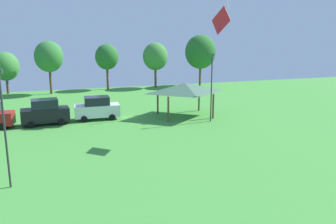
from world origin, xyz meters
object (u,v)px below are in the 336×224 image
park_pavilion (185,88)px  light_post_0 (212,84)px  parked_car_third_from_left (45,112)px  treeline_tree_4 (107,57)px  treeline_tree_6 (200,52)px  treeline_tree_5 (155,57)px  treeline_tree_2 (6,67)px  kite_flying_3 (221,20)px  parked_car_rightmost_in_row (97,108)px  light_post_1 (4,123)px  treeline_tree_3 (49,57)px

park_pavilion → light_post_0: size_ratio=0.93×
parked_car_third_from_left → treeline_tree_4: (8.99, 20.06, 3.79)m
treeline_tree_6 → parked_car_third_from_left: bearing=-141.7°
light_post_0 → treeline_tree_5: (0.69, 23.16, 1.16)m
treeline_tree_5 → light_post_0: bearing=-91.7°
treeline_tree_2 → treeline_tree_6: size_ratio=0.72×
kite_flying_3 → park_pavilion: bearing=91.0°
park_pavilion → parked_car_third_from_left: bearing=177.0°
parked_car_rightmost_in_row → treeline_tree_5: size_ratio=0.64×
kite_flying_3 → light_post_1: bearing=-159.9°
parked_car_third_from_left → treeline_tree_6: 31.32m
light_post_1 → treeline_tree_6: size_ratio=0.83×
treeline_tree_2 → treeline_tree_4: 14.59m
parked_car_rightmost_in_row → light_post_1: light_post_1 is taller
parked_car_rightmost_in_row → light_post_1: bearing=-112.8°
kite_flying_3 → treeline_tree_5: size_ratio=0.33×
parked_car_rightmost_in_row → treeline_tree_5: bearing=59.9°
treeline_tree_4 → treeline_tree_6: 15.38m
park_pavilion → treeline_tree_3: 23.50m
treeline_tree_2 → treeline_tree_4: (14.55, -0.08, 1.05)m
treeline_tree_4 → treeline_tree_5: 7.66m
park_pavilion → parked_car_rightmost_in_row: bearing=171.6°
treeline_tree_2 → treeline_tree_4: treeline_tree_4 is taller
treeline_tree_5 → treeline_tree_6: 7.74m
treeline_tree_4 → treeline_tree_6: bearing=-3.1°
treeline_tree_4 → light_post_1: bearing=-107.2°
park_pavilion → treeline_tree_2: (-19.79, 20.89, 0.89)m
treeline_tree_4 → treeline_tree_6: size_ratio=0.84×
light_post_1 → treeline_tree_5: size_ratio=0.96×
light_post_0 → treeline_tree_3: treeline_tree_3 is taller
kite_flying_3 → parked_car_third_from_left: size_ratio=0.51×
light_post_1 → treeline_tree_2: (-3.83, 34.69, 0.10)m
parked_car_third_from_left → treeline_tree_3: bearing=84.5°
treeline_tree_3 → treeline_tree_4: 8.73m
park_pavilion → light_post_1: (-15.96, -13.80, 0.79)m
kite_flying_3 → treeline_tree_6: (9.97, 27.87, -4.22)m
kite_flying_3 → treeline_tree_2: bearing=124.7°
treeline_tree_4 → treeline_tree_5: bearing=-4.9°
parked_car_third_from_left → parked_car_rightmost_in_row: size_ratio=1.00×
kite_flying_3 → treeline_tree_6: size_ratio=0.28×
kite_flying_3 → light_post_0: (1.57, 4.89, -5.98)m
park_pavilion → treeline_tree_2: treeline_tree_2 is taller
treeline_tree_4 → kite_flying_3: bearing=-79.4°
park_pavilion → light_post_0: 3.54m
parked_car_rightmost_in_row → park_pavilion: size_ratio=0.72×
light_post_1 → treeline_tree_3: 32.82m
treeline_tree_5 → park_pavilion: bearing=-96.8°
light_post_1 → treeline_tree_3: size_ratio=0.91×
treeline_tree_2 → treeline_tree_6: treeline_tree_6 is taller
kite_flying_3 → treeline_tree_3: size_ratio=0.31×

